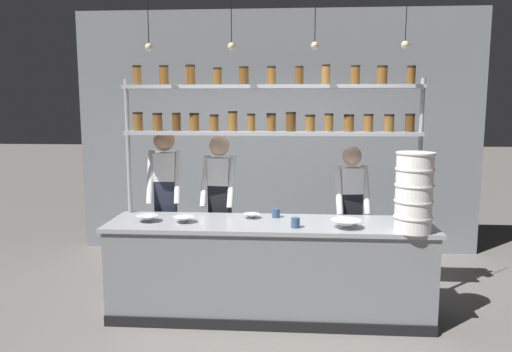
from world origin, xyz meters
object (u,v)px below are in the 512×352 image
Objects in this scene: chef_right at (350,211)px; prep_bowl_center_back at (251,216)px; spice_shelf_unit at (270,114)px; prep_bowl_center_front at (184,220)px; chef_left at (166,198)px; serving_cup_front at (295,223)px; prep_bowl_near_right at (346,224)px; serving_cup_by_board at (276,213)px; prep_bowl_near_left at (147,219)px; chef_center at (220,202)px; container_stack at (414,192)px.

prep_bowl_center_back is at bearing -163.56° from chef_right.
spice_shelf_unit reaches higher than prep_bowl_center_front.
chef_left is 18.99× the size of serving_cup_front.
prep_bowl_near_right is 0.46m from serving_cup_front.
spice_shelf_unit reaches higher than chef_right.
spice_shelf_unit reaches higher than chef_left.
serving_cup_by_board is (-0.78, -0.42, 0.05)m from chef_right.
serving_cup_front is at bearing -5.39° from prep_bowl_near_left.
chef_center reaches higher than chef_right.
serving_cup_front is (0.80, -0.78, -0.02)m from chef_center.
chef_left is 10.66× the size of prep_bowl_center_back.
prep_bowl_near_left is 1.25m from serving_cup_by_board.
prep_bowl_center_front is 2.35× the size of serving_cup_by_board.
prep_bowl_center_back is at bearing 12.53° from prep_bowl_near_left.
prep_bowl_near_right is at bearing -3.54° from prep_bowl_near_left.
prep_bowl_near_left is at bearing -167.71° from serving_cup_by_board.
prep_bowl_near_left is 2.51× the size of serving_cup_by_board.
spice_shelf_unit is 1.56m from prep_bowl_near_left.
chef_right is 5.76× the size of prep_bowl_near_right.
prep_bowl_near_right is at bearing -30.50° from serving_cup_by_board.
prep_bowl_center_front reaches higher than prep_bowl_center_back.
container_stack is 1.34m from serving_cup_by_board.
prep_bowl_near_right is 3.17× the size of serving_cup_by_board.
spice_shelf_unit is 4.21× the size of container_stack.
container_stack is at bearing -71.81° from chef_right.
chef_center is 0.73m from serving_cup_by_board.
spice_shelf_unit is 13.42× the size of prep_bowl_near_left.
prep_bowl_center_back is (-1.02, -0.46, 0.03)m from chef_right.
prep_bowl_near_left is at bearing 174.61° from serving_cup_front.
spice_shelf_unit is at bearing 117.47° from serving_cup_by_board.
spice_shelf_unit is 1.31m from prep_bowl_near_right.
spice_shelf_unit is 1.85× the size of chef_right.
prep_bowl_near_right reaches higher than prep_bowl_near_left.
chef_left is at bearing 151.18° from serving_cup_front.
serving_cup_front reaches higher than prep_bowl_center_back.
chef_center is at bearing 130.84° from prep_bowl_center_back.
prep_bowl_near_right is (-0.13, -0.80, 0.05)m from chef_right.
serving_cup_front reaches higher than serving_cup_by_board.
spice_shelf_unit is 1.56m from container_stack.
prep_bowl_center_front is at bearing 175.89° from prep_bowl_near_right.
container_stack is at bearing -24.91° from spice_shelf_unit.
spice_shelf_unit is 1.33m from prep_bowl_center_front.
prep_bowl_near_right is at bearing -4.11° from prep_bowl_center_front.
prep_bowl_near_left is at bearing -126.69° from chef_center.
serving_cup_by_board is (0.07, -0.13, -0.96)m from spice_shelf_unit.
container_stack is at bearing -4.78° from prep_bowl_near_left.
chef_right is 18.23× the size of serving_cup_by_board.
chef_left reaches higher than container_stack.
serving_cup_front reaches higher than prep_bowl_center_front.
prep_bowl_center_back is at bearing -28.65° from chef_left.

